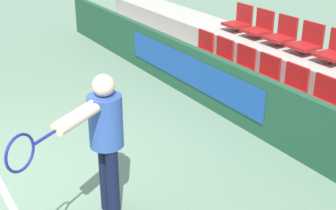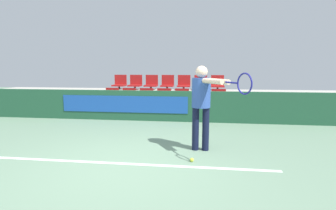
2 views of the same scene
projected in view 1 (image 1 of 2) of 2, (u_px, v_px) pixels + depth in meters
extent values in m
cube|color=white|center=(0.00, 184.00, 5.64)|extent=(4.90, 0.08, 0.01)
cube|color=#1E4C33|center=(231.00, 92.00, 7.16)|extent=(12.49, 0.12, 0.90)
cube|color=#19479E|center=(188.00, 70.00, 7.96)|extent=(3.81, 0.02, 0.49)
cube|color=#ADA89E|center=(256.00, 100.00, 7.52)|extent=(12.09, 0.91, 0.40)
cube|color=#ADA89E|center=(298.00, 77.00, 7.88)|extent=(12.09, 0.91, 0.81)
cylinder|color=#333333|center=(197.00, 56.00, 8.78)|extent=(0.07, 0.07, 0.11)
cube|color=#A31919|center=(197.00, 52.00, 8.75)|extent=(0.44, 0.42, 0.05)
cube|color=#A31919|center=(206.00, 40.00, 8.76)|extent=(0.44, 0.04, 0.35)
cylinder|color=#333333|center=(216.00, 64.00, 8.34)|extent=(0.07, 0.07, 0.11)
cube|color=#A31919|center=(216.00, 60.00, 8.30)|extent=(0.44, 0.42, 0.05)
cube|color=#A31919|center=(225.00, 48.00, 8.32)|extent=(0.44, 0.04, 0.35)
cylinder|color=#333333|center=(236.00, 74.00, 7.89)|extent=(0.07, 0.07, 0.11)
cube|color=#A31919|center=(237.00, 69.00, 7.86)|extent=(0.44, 0.42, 0.05)
cube|color=#A31919|center=(246.00, 56.00, 7.87)|extent=(0.44, 0.04, 0.35)
cylinder|color=#333333|center=(260.00, 84.00, 7.44)|extent=(0.07, 0.07, 0.11)
cube|color=#A31919|center=(260.00, 80.00, 7.41)|extent=(0.44, 0.42, 0.05)
cube|color=#A31919|center=(270.00, 66.00, 7.42)|extent=(0.44, 0.04, 0.35)
cylinder|color=#333333|center=(286.00, 96.00, 6.99)|extent=(0.07, 0.07, 0.11)
cube|color=#A31919|center=(286.00, 91.00, 6.96)|extent=(0.44, 0.42, 0.05)
cube|color=#A31919|center=(297.00, 76.00, 6.97)|extent=(0.44, 0.04, 0.35)
cylinder|color=#333333|center=(316.00, 109.00, 6.54)|extent=(0.07, 0.07, 0.11)
cube|color=#A31919|center=(316.00, 104.00, 6.51)|extent=(0.44, 0.42, 0.05)
cube|color=#A31919|center=(328.00, 88.00, 6.52)|extent=(0.44, 0.04, 0.35)
cylinder|color=#333333|center=(236.00, 29.00, 9.06)|extent=(0.07, 0.07, 0.11)
cube|color=#A31919|center=(236.00, 24.00, 9.03)|extent=(0.44, 0.42, 0.05)
cube|color=#A31919|center=(245.00, 13.00, 9.04)|extent=(0.44, 0.04, 0.35)
cylinder|color=#333333|center=(256.00, 35.00, 8.61)|extent=(0.07, 0.07, 0.11)
cube|color=#A31919|center=(256.00, 31.00, 8.58)|extent=(0.44, 0.42, 0.05)
cube|color=#A31919|center=(265.00, 19.00, 8.59)|extent=(0.44, 0.04, 0.35)
cylinder|color=#333333|center=(278.00, 43.00, 8.16)|extent=(0.07, 0.07, 0.11)
cube|color=#A31919|center=(279.00, 38.00, 8.13)|extent=(0.44, 0.42, 0.05)
cube|color=#A31919|center=(288.00, 26.00, 8.14)|extent=(0.44, 0.04, 0.35)
cylinder|color=#333333|center=(303.00, 51.00, 7.71)|extent=(0.07, 0.07, 0.11)
cube|color=#A31919|center=(304.00, 46.00, 7.68)|extent=(0.44, 0.42, 0.05)
cube|color=#A31919|center=(313.00, 33.00, 7.69)|extent=(0.44, 0.04, 0.35)
cylinder|color=#333333|center=(331.00, 60.00, 7.27)|extent=(0.07, 0.07, 0.11)
cube|color=#A31919|center=(332.00, 55.00, 7.23)|extent=(0.44, 0.42, 0.05)
cylinder|color=black|center=(105.00, 175.00, 5.05)|extent=(0.13, 0.13, 0.83)
cylinder|color=black|center=(113.00, 184.00, 4.90)|extent=(0.13, 0.13, 0.83)
cylinder|color=#2D4C99|center=(106.00, 121.00, 4.70)|extent=(0.35, 0.35, 0.55)
sphere|color=beige|center=(103.00, 85.00, 4.54)|extent=(0.22, 0.22, 0.22)
cylinder|color=beige|center=(75.00, 115.00, 4.27)|extent=(0.37, 0.52, 0.09)
cylinder|color=beige|center=(79.00, 119.00, 4.20)|extent=(0.37, 0.52, 0.09)
cylinder|color=navy|center=(45.00, 137.00, 3.88)|extent=(0.18, 0.27, 0.03)
torus|color=navy|center=(20.00, 153.00, 3.64)|extent=(0.19, 0.29, 0.32)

